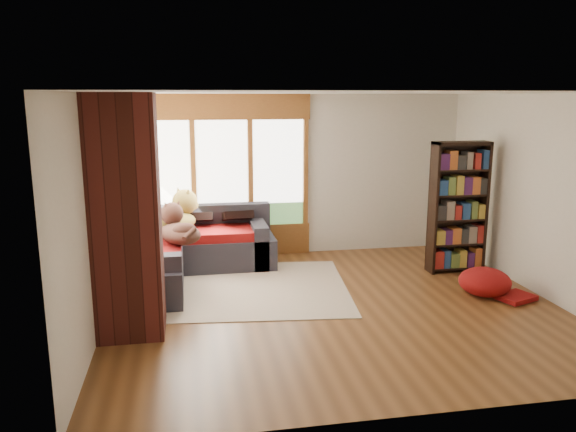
{
  "coord_description": "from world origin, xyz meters",
  "views": [
    {
      "loc": [
        -1.74,
        -6.4,
        2.56
      ],
      "look_at": [
        -0.41,
        1.01,
        0.95
      ],
      "focal_mm": 35.0,
      "sensor_mm": 36.0,
      "label": 1
    }
  ],
  "objects": [
    {
      "name": "floor",
      "position": [
        0.0,
        0.0,
        0.0
      ],
      "size": [
        5.5,
        5.5,
        0.0
      ],
      "primitive_type": "plane",
      "color": "#583418",
      "rests_on": "ground"
    },
    {
      "name": "dog_brindle",
      "position": [
        -1.9,
        1.19,
        0.76
      ],
      "size": [
        0.76,
        0.93,
        0.45
      ],
      "rotation": [
        0.0,
        0.0,
        1.95
      ],
      "color": "black",
      "rests_on": "sectional_sofa"
    },
    {
      "name": "wall_right",
      "position": [
        2.75,
        0.0,
        1.3
      ],
      "size": [
        0.04,
        5.0,
        2.6
      ],
      "primitive_type": "cube",
      "color": "silver",
      "rests_on": "ground"
    },
    {
      "name": "windows_left",
      "position": [
        -2.72,
        1.2,
        1.35
      ],
      "size": [
        0.1,
        2.62,
        1.9
      ],
      "color": "brown",
      "rests_on": "wall_left"
    },
    {
      "name": "ceiling",
      "position": [
        0.0,
        0.0,
        2.6
      ],
      "size": [
        5.5,
        5.5,
        0.0
      ],
      "primitive_type": "plane",
      "color": "white"
    },
    {
      "name": "pouf",
      "position": [
        2.04,
        0.03,
        0.19
      ],
      "size": [
        0.74,
        0.74,
        0.36
      ],
      "primitive_type": "ellipsoid",
      "rotation": [
        0.0,
        0.0,
        0.11
      ],
      "color": "maroon",
      "rests_on": "area_rug"
    },
    {
      "name": "area_rug",
      "position": [
        -1.17,
        0.85,
        0.01
      ],
      "size": [
        3.26,
        2.63,
        0.01
      ],
      "primitive_type": "cube",
      "rotation": [
        0.0,
        0.0,
        -0.1
      ],
      "color": "silver",
      "rests_on": "ground"
    },
    {
      "name": "brick_chimney",
      "position": [
        -2.4,
        -0.35,
        1.3
      ],
      "size": [
        0.7,
        0.7,
        2.6
      ],
      "primitive_type": "cube",
      "color": "#471914",
      "rests_on": "ground"
    },
    {
      "name": "wall_back",
      "position": [
        0.0,
        2.5,
        1.3
      ],
      "size": [
        5.5,
        0.04,
        2.6
      ],
      "primitive_type": "cube",
      "color": "silver",
      "rests_on": "ground"
    },
    {
      "name": "sectional_sofa",
      "position": [
        -1.95,
        1.7,
        0.3
      ],
      "size": [
        2.2,
        2.2,
        0.8
      ],
      "rotation": [
        0.0,
        0.0,
        0.03
      ],
      "color": "#25242C",
      "rests_on": "ground"
    },
    {
      "name": "wall_left",
      "position": [
        -2.75,
        0.0,
        1.3
      ],
      "size": [
        0.04,
        5.0,
        2.6
      ],
      "primitive_type": "cube",
      "color": "silver",
      "rests_on": "ground"
    },
    {
      "name": "roller_blind",
      "position": [
        -2.69,
        2.03,
        1.75
      ],
      "size": [
        0.03,
        0.72,
        0.9
      ],
      "primitive_type": "cube",
      "color": "olive",
      "rests_on": "wall_left"
    },
    {
      "name": "windows_back",
      "position": [
        -1.2,
        2.47,
        1.35
      ],
      "size": [
        2.82,
        0.1,
        1.9
      ],
      "color": "brown",
      "rests_on": "wall_back"
    },
    {
      "name": "bookshelf",
      "position": [
        2.14,
        1.08,
        0.96
      ],
      "size": [
        0.83,
        0.28,
        1.93
      ],
      "color": "black",
      "rests_on": "ground"
    },
    {
      "name": "throw_pillows",
      "position": [
        -1.86,
        1.75,
        0.77
      ],
      "size": [
        1.98,
        1.68,
        0.45
      ],
      "color": "black",
      "rests_on": "sectional_sofa"
    },
    {
      "name": "dog_tan",
      "position": [
        -1.99,
        1.74,
        0.81
      ],
      "size": [
        1.09,
        1.06,
        0.54
      ],
      "rotation": [
        0.0,
        0.0,
        0.71
      ],
      "color": "brown",
      "rests_on": "sectional_sofa"
    },
    {
      "name": "wall_front",
      "position": [
        0.0,
        -2.5,
        1.3
      ],
      "size": [
        5.5,
        0.04,
        2.6
      ],
      "primitive_type": "cube",
      "color": "silver",
      "rests_on": "ground"
    }
  ]
}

